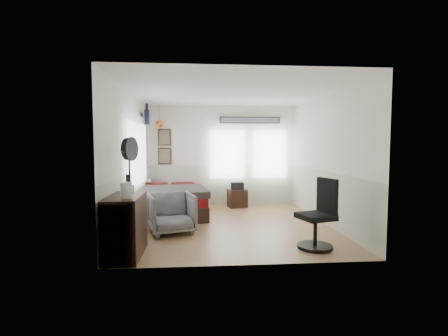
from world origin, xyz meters
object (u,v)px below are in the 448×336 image
Objects in this scene: task_chair at (319,220)px; armchair at (171,213)px; bed at (172,201)px; nightstand at (237,198)px; dresser at (126,226)px.

armchair is at bearing 139.10° from task_chair.
nightstand is (1.65, 0.82, -0.09)m from bed.
dresser reaches higher than bed.
bed is at bearing 116.89° from task_chair.
dresser is 0.89× the size of task_chair.
task_chair reaches higher than nightstand.
nightstand is at bearing 41.74° from armchair.
task_chair is at bearing -86.55° from nightstand.
task_chair reaches higher than bed.
dresser is at bearing 165.47° from task_chair.
task_chair is at bearing 2.11° from dresser.
armchair is at bearing -93.69° from bed.
dresser is at bearing -107.37° from bed.
task_chair reaches higher than armchair.
task_chair is (2.53, -2.67, 0.13)m from bed.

